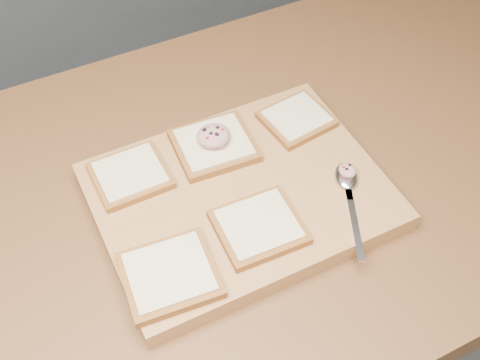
{
  "coord_description": "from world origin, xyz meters",
  "views": [
    {
      "loc": [
        -0.17,
        -0.57,
        1.68
      ],
      "look_at": [
        0.09,
        -0.05,
        0.96
      ],
      "focal_mm": 45.0,
      "sensor_mm": 36.0,
      "label": 1
    }
  ],
  "objects_px": {
    "bread_far_center": "(214,145)",
    "tuna_salad_dollop": "(213,136)",
    "spoon": "(347,183)",
    "cutting_board": "(240,197)"
  },
  "relations": [
    {
      "from": "cutting_board",
      "to": "spoon",
      "type": "bearing_deg",
      "value": -23.21
    },
    {
      "from": "bread_far_center",
      "to": "spoon",
      "type": "xyz_separation_m",
      "value": [
        0.16,
        -0.17,
        -0.0
      ]
    },
    {
      "from": "bread_far_center",
      "to": "spoon",
      "type": "distance_m",
      "value": 0.23
    },
    {
      "from": "bread_far_center",
      "to": "tuna_salad_dollop",
      "type": "height_order",
      "value": "tuna_salad_dollop"
    },
    {
      "from": "spoon",
      "to": "tuna_salad_dollop",
      "type": "bearing_deg",
      "value": 133.33
    },
    {
      "from": "bread_far_center",
      "to": "tuna_salad_dollop",
      "type": "distance_m",
      "value": 0.02
    },
    {
      "from": "spoon",
      "to": "cutting_board",
      "type": "bearing_deg",
      "value": 156.79
    },
    {
      "from": "tuna_salad_dollop",
      "to": "spoon",
      "type": "bearing_deg",
      "value": -46.67
    },
    {
      "from": "cutting_board",
      "to": "spoon",
      "type": "xyz_separation_m",
      "value": [
        0.16,
        -0.07,
        0.02
      ]
    },
    {
      "from": "tuna_salad_dollop",
      "to": "spoon",
      "type": "height_order",
      "value": "tuna_salad_dollop"
    }
  ]
}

